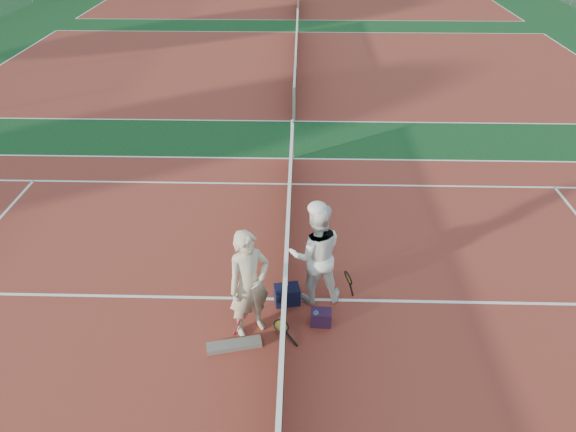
{
  "coord_description": "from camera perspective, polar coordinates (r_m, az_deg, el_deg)",
  "views": [
    {
      "loc": [
        0.2,
        -6.8,
        6.27
      ],
      "look_at": [
        0.0,
        1.11,
        1.05
      ],
      "focal_mm": 32.0,
      "sensor_mm": 36.0,
      "label": 1
    }
  ],
  "objects": [
    {
      "name": "court_far_b",
      "position": [
        34.38,
        1.21,
        22.91
      ],
      "size": [
        23.77,
        10.97,
        0.01
      ],
      "primitive_type": "cube",
      "color": "maroon",
      "rests_on": "ground"
    },
    {
      "name": "sports_bag_navy",
      "position": [
        9.09,
        -0.11,
        -8.75
      ],
      "size": [
        0.48,
        0.37,
        0.34
      ],
      "primitive_type": "cube",
      "rotation": [
        0.0,
        0.0,
        0.2
      ],
      "color": "black",
      "rests_on": "ground"
    },
    {
      "name": "racket_spare",
      "position": [
        8.7,
        -0.78,
        -12.22
      ],
      "size": [
        0.57,
        0.64,
        0.1
      ],
      "primitive_type": null,
      "rotation": [
        0.0,
        0.0,
        2.2
      ],
      "color": "black",
      "rests_on": "ground"
    },
    {
      "name": "net_cover_canvas",
      "position": [
        8.48,
        -6.0,
        -14.07
      ],
      "size": [
        0.9,
        0.4,
        0.09
      ],
      "primitive_type": "cube",
      "rotation": [
        0.0,
        0.0,
        0.23
      ],
      "color": "#625D58",
      "rests_on": "ground"
    },
    {
      "name": "racket_red",
      "position": [
        8.56,
        -4.93,
        -11.2
      ],
      "size": [
        0.38,
        0.38,
        0.56
      ],
      "primitive_type": null,
      "rotation": [
        0.0,
        0.0,
        0.59
      ],
      "color": "maroon",
      "rests_on": "ground"
    },
    {
      "name": "court_main",
      "position": [
        9.25,
        -0.18,
        -9.23
      ],
      "size": [
        23.77,
        10.97,
        0.01
      ],
      "primitive_type": "cube",
      "color": "maroon",
      "rests_on": "ground"
    },
    {
      "name": "water_bottle",
      "position": [
        8.7,
        3.09,
        -11.36
      ],
      "size": [
        0.09,
        0.09,
        0.3
      ],
      "primitive_type": "cylinder",
      "color": "silver",
      "rests_on": "ground"
    },
    {
      "name": "sports_bag_purple",
      "position": [
        8.75,
        3.68,
        -11.19
      ],
      "size": [
        0.35,
        0.25,
        0.28
      ],
      "primitive_type": "cube",
      "rotation": [
        0.0,
        0.0,
        -0.04
      ],
      "color": "#26102D",
      "rests_on": "ground"
    },
    {
      "name": "player_a",
      "position": [
        8.1,
        -4.35,
        -7.57
      ],
      "size": [
        0.85,
        0.78,
        1.94
      ],
      "primitive_type": "imported",
      "rotation": [
        0.0,
        0.0,
        0.58
      ],
      "color": "beige",
      "rests_on": "ground"
    },
    {
      "name": "net_far_a",
      "position": [
        21.11,
        0.91,
        17.57
      ],
      "size": [
        0.1,
        10.98,
        1.02
      ],
      "primitive_type": null,
      "color": "black",
      "rests_on": "ground"
    },
    {
      "name": "ground",
      "position": [
        9.26,
        -0.18,
        -9.24
      ],
      "size": [
        130.0,
        130.0,
        0.0
      ],
      "primitive_type": "plane",
      "color": "#103B19",
      "rests_on": "ground"
    },
    {
      "name": "net_main",
      "position": [
        8.92,
        -0.19,
        -6.83
      ],
      "size": [
        0.1,
        10.98,
        1.02
      ],
      "primitive_type": null,
      "color": "black",
      "rests_on": "ground"
    },
    {
      "name": "player_b",
      "position": [
        8.7,
        3.1,
        -4.25
      ],
      "size": [
        1.02,
        0.84,
        1.92
      ],
      "primitive_type": "imported",
      "rotation": [
        0.0,
        0.0,
        3.27
      ],
      "color": "white",
      "rests_on": "ground"
    },
    {
      "name": "court_far_a",
      "position": [
        21.25,
        0.9,
        16.26
      ],
      "size": [
        23.77,
        10.97,
        0.01
      ],
      "primitive_type": "cube",
      "color": "maroon",
      "rests_on": "ground"
    },
    {
      "name": "racket_black_held",
      "position": [
        9.16,
        6.65,
        -7.62
      ],
      "size": [
        0.28,
        0.32,
        0.59
      ],
      "primitive_type": null,
      "rotation": [
        0.0,
        0.0,
        3.57
      ],
      "color": "black",
      "rests_on": "ground"
    }
  ]
}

